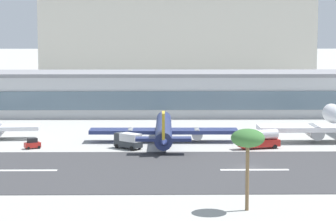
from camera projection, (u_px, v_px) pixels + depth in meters
ground_plane at (249, 167)px, 126.88m from camera, size 1400.00×1400.00×0.00m
runway_strip at (251, 170)px, 124.15m from camera, size 800.00×36.40×0.08m
runway_centreline_dash_3 at (23, 170)px, 123.61m from camera, size 12.00×1.20×0.01m
runway_centreline_dash_4 at (255, 170)px, 124.16m from camera, size 12.00×1.20×0.01m
terminal_building at (156, 93)px, 202.99m from camera, size 173.24×21.78×12.24m
distant_hotel_block at (177, 30)px, 327.43m from camera, size 122.80×33.84×46.85m
airliner_gold_tail_gate_1 at (164, 130)px, 153.77m from camera, size 32.26×40.12×8.37m
service_fuel_truck_0 at (259, 139)px, 145.92m from camera, size 8.89×4.85×3.95m
service_box_truck_1 at (128, 140)px, 145.86m from camera, size 6.10×5.76×3.25m
service_baggage_tug_2 at (32, 144)px, 146.01m from camera, size 3.58×3.01×2.20m
palm_tree_0 at (248, 140)px, 95.86m from camera, size 4.59×4.59×11.26m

